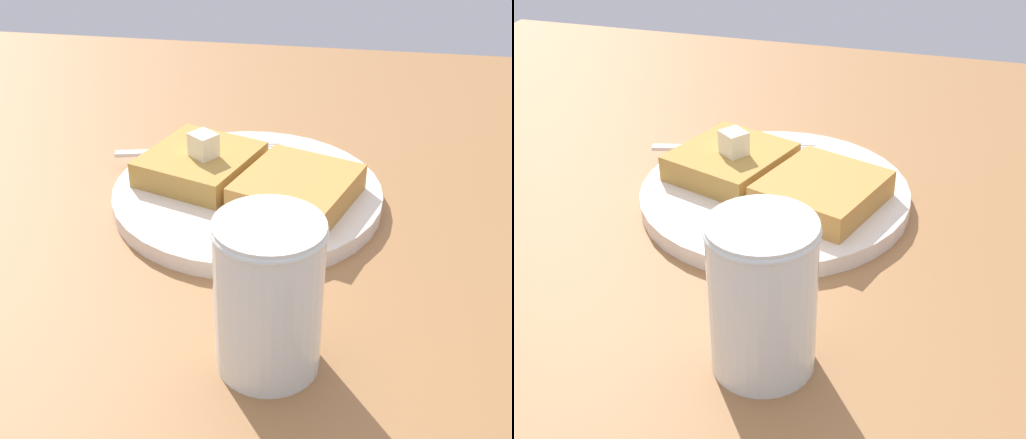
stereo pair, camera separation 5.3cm
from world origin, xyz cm
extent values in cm
cube|color=#95653A|center=(0.00, 0.00, 1.01)|extent=(93.37, 93.37, 2.01)
cylinder|color=silver|center=(7.26, 2.31, 2.74)|extent=(23.86, 23.86, 1.47)
torus|color=brown|center=(7.26, 2.31, 3.08)|extent=(23.86, 23.86, 0.80)
cube|color=#B1853B|center=(2.68, 3.87, 4.65)|extent=(11.53, 11.95, 2.35)
cube|color=#BC843C|center=(11.84, 0.75, 4.65)|extent=(11.53, 11.95, 2.35)
cube|color=#F6ECC5|center=(3.19, 3.25, 6.91)|extent=(2.90, 2.86, 2.16)
cube|color=silver|center=(-1.52, 7.73, 3.66)|extent=(9.93, 3.23, 0.36)
cube|color=silver|center=(4.70, 9.24, 3.66)|extent=(3.24, 2.80, 0.36)
cube|color=silver|center=(7.42, 10.75, 3.66)|extent=(3.19, 1.07, 0.36)
cube|color=silver|center=(7.55, 10.22, 3.66)|extent=(3.19, 1.07, 0.36)
cube|color=silver|center=(7.68, 9.68, 3.66)|extent=(3.19, 1.07, 0.36)
cube|color=silver|center=(7.81, 9.15, 3.66)|extent=(3.19, 1.07, 0.36)
cylinder|color=#471B0E|center=(11.98, -17.79, 5.21)|extent=(6.21, 6.21, 6.40)
cylinder|color=silver|center=(11.98, -17.79, 7.32)|extent=(6.75, 6.75, 10.62)
torus|color=silver|center=(11.98, -17.79, 12.18)|extent=(6.98, 6.98, 0.50)
camera|label=1|loc=(16.66, -52.11, 34.28)|focal=50.00mm
camera|label=2|loc=(21.81, -50.98, 34.28)|focal=50.00mm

